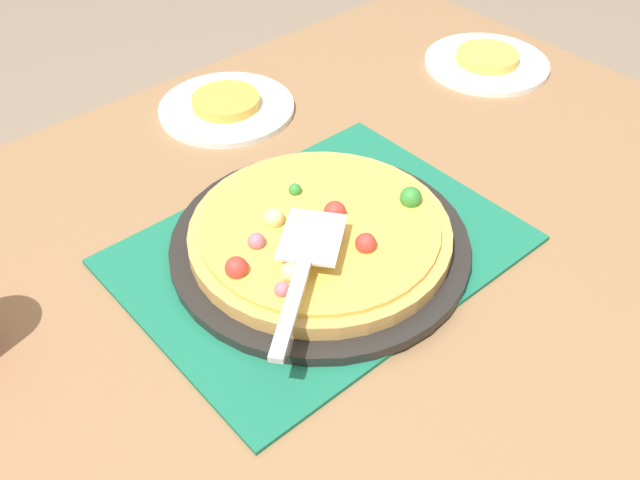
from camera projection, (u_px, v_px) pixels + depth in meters
name	position (u px, v px, depth m)	size (l,w,h in m)	color
dining_table	(320.00, 309.00, 0.99)	(1.40, 1.00, 0.75)	olive
placemat	(320.00, 250.00, 0.91)	(0.48, 0.36, 0.01)	#196B4C
pizza_pan	(320.00, 244.00, 0.91)	(0.38, 0.38, 0.01)	black
pizza	(320.00, 233.00, 0.89)	(0.33, 0.33, 0.05)	tan
plate_near_left	(227.00, 108.00, 1.16)	(0.22, 0.22, 0.01)	white
plate_far_right	(486.00, 63.00, 1.27)	(0.22, 0.22, 0.01)	white
served_slice_left	(226.00, 101.00, 1.15)	(0.11, 0.11, 0.02)	gold
served_slice_right	(488.00, 57.00, 1.26)	(0.11, 0.11, 0.02)	#EAB747
pizza_server	(304.00, 265.00, 0.80)	(0.21, 0.18, 0.01)	silver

